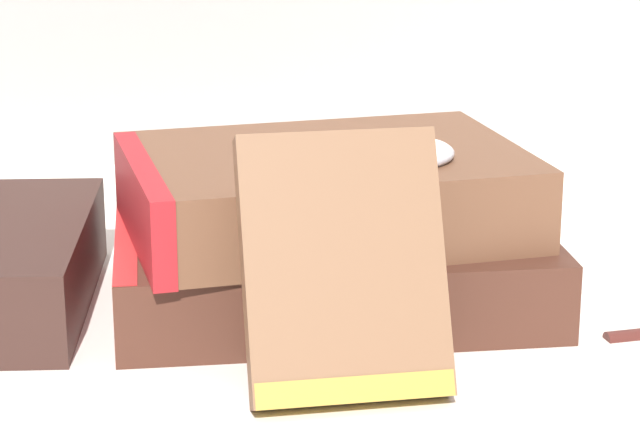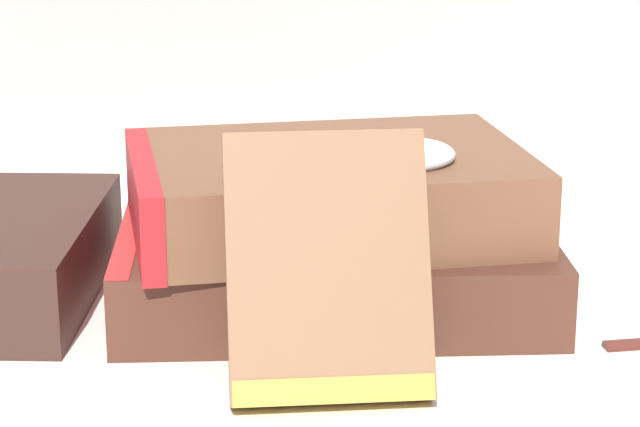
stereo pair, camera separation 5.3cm
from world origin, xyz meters
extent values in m
plane|color=silver|center=(0.00, 0.00, 0.00)|extent=(3.00, 3.00, 0.00)
cube|color=#422319|center=(0.05, 0.01, 0.02)|extent=(0.24, 0.16, 0.04)
cube|color=#B22323|center=(-0.06, 0.02, 0.02)|extent=(0.02, 0.15, 0.04)
cube|color=brown|center=(0.05, 0.01, 0.06)|extent=(0.22, 0.16, 0.04)
cube|color=maroon|center=(-0.05, 0.00, 0.06)|extent=(0.02, 0.14, 0.04)
cube|color=brown|center=(0.04, -0.10, 0.06)|extent=(0.09, 0.07, 0.12)
cube|color=olive|center=(0.04, -0.12, 0.01)|extent=(0.09, 0.02, 0.02)
cylinder|color=white|center=(0.09, -0.01, 0.09)|extent=(0.05, 0.05, 0.01)
torus|color=#B2B2B7|center=(0.09, -0.01, 0.09)|extent=(0.06, 0.06, 0.01)
sphere|color=#B2B2B7|center=(0.09, 0.02, 0.09)|extent=(0.01, 0.01, 0.01)
torus|color=#4C3828|center=(-0.01, 0.13, 0.00)|extent=(0.05, 0.05, 0.00)
torus|color=#4C3828|center=(0.04, 0.14, 0.00)|extent=(0.05, 0.05, 0.00)
cylinder|color=#4C3828|center=(0.02, 0.14, 0.00)|extent=(0.01, 0.01, 0.00)
camera|label=1|loc=(-0.07, -0.67, 0.26)|focal=75.00mm
camera|label=2|loc=(-0.02, -0.67, 0.26)|focal=75.00mm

